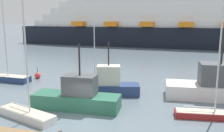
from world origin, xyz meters
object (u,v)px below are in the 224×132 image
at_px(sailboat_1, 98,82).
at_px(fishing_boat_3, 216,86).
at_px(cruise_ship, 187,24).
at_px(sailboat_0, 209,113).
at_px(sailboat_4, 27,113).
at_px(channel_buoy_2, 38,76).
at_px(sailboat_5, 5,76).
at_px(fishing_boat_0, 106,85).
at_px(fishing_boat_2, 77,97).

xyz_separation_m(sailboat_1, fishing_boat_3, (12.00, -1.32, 0.86)).
relative_size(sailboat_1, cruise_ship, 0.07).
relative_size(sailboat_0, sailboat_4, 0.92).
height_order(channel_buoy_2, cruise_ship, cruise_ship).
xyz_separation_m(sailboat_5, fishing_boat_0, (13.19, -1.80, 0.39)).
bearing_deg(fishing_boat_2, fishing_boat_3, 25.18).
bearing_deg(sailboat_5, fishing_boat_2, -25.39).
bearing_deg(sailboat_5, sailboat_1, 7.34).
bearing_deg(fishing_boat_0, sailboat_5, 157.46).
bearing_deg(fishing_boat_2, channel_buoy_2, 134.86).
bearing_deg(sailboat_4, fishing_boat_2, 64.21).
distance_m(sailboat_1, sailboat_4, 10.41).
height_order(sailboat_1, fishing_boat_0, sailboat_1).
bearing_deg(channel_buoy_2, sailboat_4, -61.31).
bearing_deg(sailboat_1, fishing_boat_2, 81.94).
bearing_deg(sailboat_5, cruise_ship, 65.65).
relative_size(sailboat_1, fishing_boat_2, 0.92).
bearing_deg(sailboat_5, fishing_boat_0, -6.32).
bearing_deg(sailboat_1, fishing_boat_3, 160.43).
height_order(sailboat_5, cruise_ship, cruise_ship).
distance_m(fishing_boat_2, fishing_boat_3, 12.79).
bearing_deg(cruise_ship, fishing_boat_0, -97.23).
height_order(sailboat_4, fishing_boat_2, sailboat_4).
xyz_separation_m(sailboat_0, sailboat_1, (-10.94, 6.43, -0.06)).
relative_size(fishing_boat_2, fishing_boat_3, 0.82).
distance_m(sailboat_1, cruise_ship, 44.62).
height_order(sailboat_4, cruise_ship, cruise_ship).
xyz_separation_m(sailboat_1, sailboat_4, (-2.15, -10.19, 0.10)).
height_order(fishing_boat_2, cruise_ship, cruise_ship).
distance_m(sailboat_4, fishing_boat_3, 16.71).
distance_m(sailboat_0, sailboat_5, 22.88).
relative_size(sailboat_4, channel_buoy_2, 6.07).
height_order(sailboat_0, fishing_boat_0, sailboat_0).
bearing_deg(channel_buoy_2, fishing_boat_0, -21.66).
relative_size(fishing_boat_2, cruise_ship, 0.08).
distance_m(sailboat_4, sailboat_5, 12.86).
xyz_separation_m(sailboat_4, channel_buoy_2, (-6.16, 11.26, -0.07)).
height_order(sailboat_4, fishing_boat_0, sailboat_4).
distance_m(fishing_boat_0, channel_buoy_2, 10.97).
relative_size(sailboat_4, fishing_boat_2, 1.20).
bearing_deg(sailboat_4, fishing_boat_3, 49.85).
bearing_deg(sailboat_1, sailboat_0, 136.25).
xyz_separation_m(sailboat_4, fishing_boat_3, (14.15, 8.86, 0.76)).
distance_m(sailboat_4, channel_buoy_2, 12.83).
bearing_deg(sailboat_5, sailboat_0, -11.87).
bearing_deg(fishing_boat_3, sailboat_0, -106.14).
xyz_separation_m(sailboat_1, fishing_boat_0, (1.87, -2.97, 0.64)).
distance_m(fishing_boat_3, channel_buoy_2, 20.47).
bearing_deg(sailboat_4, sailboat_1, 95.87).
relative_size(sailboat_0, fishing_boat_0, 1.18).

